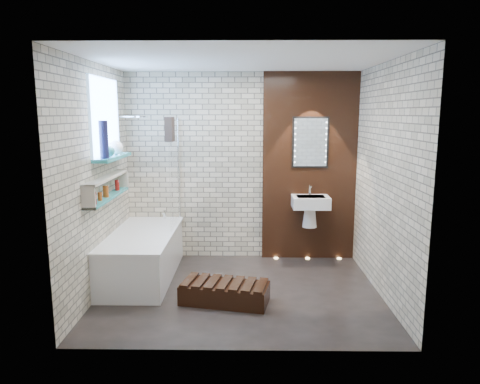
{
  "coord_description": "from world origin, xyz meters",
  "views": [
    {
      "loc": [
        0.07,
        -4.88,
        2.05
      ],
      "look_at": [
        0.0,
        0.15,
        1.15
      ],
      "focal_mm": 33.25,
      "sensor_mm": 36.0,
      "label": 1
    }
  ],
  "objects_px": {
    "washbasin": "(310,206)",
    "walnut_step": "(225,293)",
    "bathtub": "(143,255)",
    "bath_screen": "(175,172)",
    "led_mirror": "(310,142)"
  },
  "relations": [
    {
      "from": "bath_screen",
      "to": "washbasin",
      "type": "height_order",
      "value": "bath_screen"
    },
    {
      "from": "washbasin",
      "to": "walnut_step",
      "type": "distance_m",
      "value": 1.89
    },
    {
      "from": "washbasin",
      "to": "walnut_step",
      "type": "relative_size",
      "value": 0.62
    },
    {
      "from": "bath_screen",
      "to": "walnut_step",
      "type": "bearing_deg",
      "value": -59.21
    },
    {
      "from": "bathtub",
      "to": "bath_screen",
      "type": "height_order",
      "value": "bath_screen"
    },
    {
      "from": "bathtub",
      "to": "led_mirror",
      "type": "relative_size",
      "value": 2.49
    },
    {
      "from": "bath_screen",
      "to": "washbasin",
      "type": "distance_m",
      "value": 1.89
    },
    {
      "from": "bathtub",
      "to": "led_mirror",
      "type": "bearing_deg",
      "value": 19.78
    },
    {
      "from": "washbasin",
      "to": "led_mirror",
      "type": "height_order",
      "value": "led_mirror"
    },
    {
      "from": "led_mirror",
      "to": "walnut_step",
      "type": "xyz_separation_m",
      "value": [
        -1.11,
        -1.53,
        -1.55
      ]
    },
    {
      "from": "bath_screen",
      "to": "walnut_step",
      "type": "height_order",
      "value": "bath_screen"
    },
    {
      "from": "bathtub",
      "to": "led_mirror",
      "type": "distance_m",
      "value": 2.68
    },
    {
      "from": "washbasin",
      "to": "led_mirror",
      "type": "distance_m",
      "value": 0.88
    },
    {
      "from": "washbasin",
      "to": "led_mirror",
      "type": "xyz_separation_m",
      "value": [
        0.0,
        0.16,
        0.86
      ]
    },
    {
      "from": "washbasin",
      "to": "walnut_step",
      "type": "xyz_separation_m",
      "value": [
        -1.11,
        -1.37,
        -0.68
      ]
    }
  ]
}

